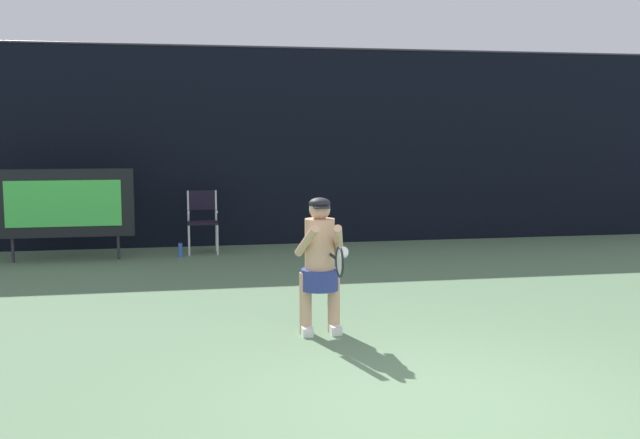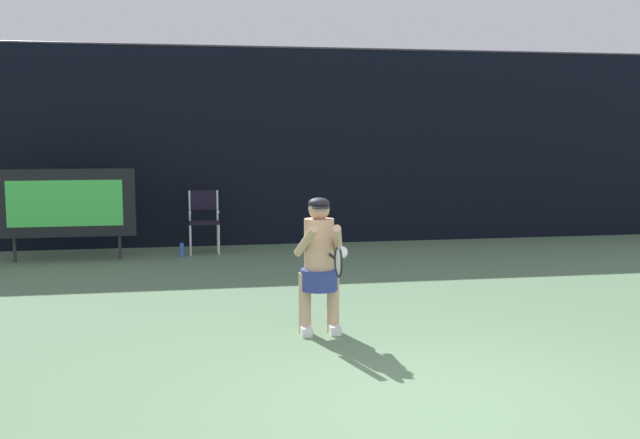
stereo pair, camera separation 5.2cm
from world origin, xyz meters
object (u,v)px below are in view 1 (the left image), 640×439
object	(u,v)px
tennis_player	(320,261)
tennis_racket	(339,261)
scoreboard	(64,203)
water_bottle	(180,250)
umpire_chair	(203,218)

from	to	relation	value
tennis_player	tennis_racket	size ratio (longest dim) A/B	2.36
tennis_racket	tennis_player	bearing A→B (deg)	118.56
scoreboard	water_bottle	size ratio (longest dim) A/B	8.30
umpire_chair	tennis_racket	distance (m)	6.06
tennis_player	tennis_racket	world-z (taller)	tennis_player
water_bottle	tennis_player	bearing A→B (deg)	-73.82
scoreboard	tennis_player	distance (m)	6.00
umpire_chair	tennis_racket	world-z (taller)	umpire_chair
tennis_player	umpire_chair	bearing A→B (deg)	101.14
water_bottle	scoreboard	bearing A→B (deg)	179.97
water_bottle	tennis_racket	xyz separation A→B (m)	(1.55, -5.54, 0.72)
scoreboard	tennis_racket	size ratio (longest dim) A/B	3.65
umpire_chair	tennis_racket	bearing A→B (deg)	-78.96
scoreboard	umpire_chair	bearing A→B (deg)	10.46
water_bottle	tennis_player	world-z (taller)	tennis_player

